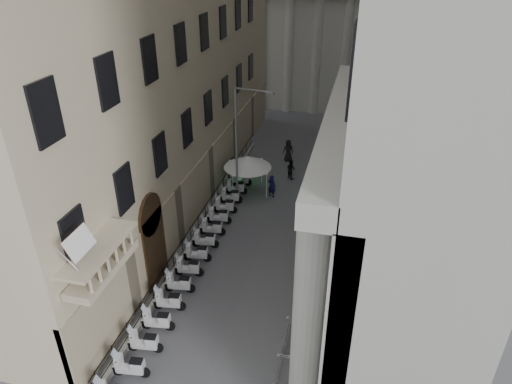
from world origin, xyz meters
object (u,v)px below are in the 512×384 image
street_lamp (241,137)px  security_tent (253,165)px  pedestrian_a (272,186)px  info_kiosk (232,170)px  pedestrian_b (291,169)px

street_lamp → security_tent: bearing=80.2°
security_tent → pedestrian_a: security_tent is taller
security_tent → street_lamp: 3.15m
info_kiosk → security_tent: bearing=-28.4°
security_tent → street_lamp: bearing=-109.6°
street_lamp → pedestrian_a: size_ratio=4.81×
info_kiosk → pedestrian_a: size_ratio=1.11×
security_tent → pedestrian_a: size_ratio=2.01×
pedestrian_a → pedestrian_b: (0.88, 3.38, -0.09)m
security_tent → pedestrian_b: (2.33, 3.26, -1.64)m
info_kiosk → pedestrian_a: 3.97m
security_tent → pedestrian_b: security_tent is taller
street_lamp → pedestrian_a: bearing=44.6°
info_kiosk → pedestrian_b: bearing=28.8°
pedestrian_b → info_kiosk: bearing=63.6°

